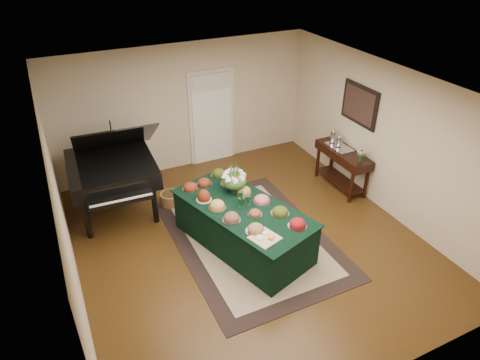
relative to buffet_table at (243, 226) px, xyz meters
name	(u,v)px	position (x,y,z in m)	size (l,w,h in m)	color
ground	(248,240)	(0.12, 0.07, -0.39)	(6.00, 6.00, 0.00)	black
area_rug	(251,239)	(0.19, 0.07, -0.39)	(2.44, 3.42, 0.01)	black
kitchen_doorway	(212,118)	(0.72, 3.04, 0.63)	(1.05, 0.07, 2.10)	silver
buffet_table	(243,226)	(0.00, 0.00, 0.00)	(1.81, 2.63, 0.78)	black
food_platters	(236,200)	(-0.04, 0.17, 0.43)	(1.39, 2.20, 0.15)	silver
cutting_board	(264,236)	(-0.07, -0.84, 0.42)	(0.46, 0.46, 0.10)	tan
green_goblets	(243,200)	(0.03, 0.05, 0.48)	(0.22, 0.24, 0.18)	#15351F
floral_centerpiece	(234,178)	(0.07, 0.48, 0.64)	(0.43, 0.43, 0.43)	#15351F
grand_piano	(112,168)	(-1.68, 1.92, 0.53)	(1.67, 1.86, 1.82)	black
wicker_basket	(171,199)	(-0.72, 1.70, -0.27)	(0.39, 0.39, 0.24)	#9C6D3F
mahogany_sideboard	(343,159)	(2.62, 0.82, 0.25)	(0.45, 1.32, 0.83)	black
tea_service	(337,140)	(2.62, 1.08, 0.56)	(0.34, 0.58, 0.30)	silver
pink_bouquet	(361,154)	(2.62, 0.33, 0.60)	(0.19, 0.19, 0.24)	#15351F
wall_painting	(360,105)	(2.84, 0.82, 1.36)	(0.05, 0.95, 0.75)	black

